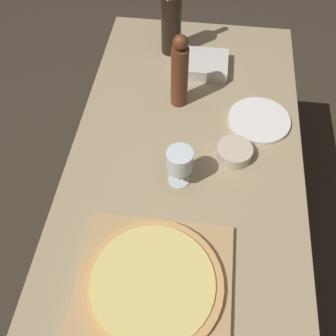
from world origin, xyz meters
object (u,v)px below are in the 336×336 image
Objects in this scene: pizza at (153,284)px; pepper_mill at (180,73)px; small_bowl at (234,152)px; wine_glass at (179,162)px; wine_bottle at (171,19)px.

pizza is 1.29× the size of pepper_mill.
pepper_mill reaches higher than pizza.
pepper_mill is 0.31m from small_bowl.
wine_glass is 1.20× the size of small_bowl.
small_bowl is at bearing 34.89° from wine_glass.
pepper_mill is 0.33m from wine_glass.
pizza is at bearing -113.07° from small_bowl.
pizza is 2.64× the size of wine_glass.
small_bowl is (0.20, -0.22, -0.11)m from pepper_mill.
pizza is 1.01× the size of wine_bottle.
wine_bottle is at bearing 99.07° from wine_glass.
small_bowl is at bearing -47.84° from pepper_mill.
wine_glass reaches higher than pizza.
wine_bottle reaches higher than pepper_mill.
pizza is at bearing -85.87° from wine_bottle.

